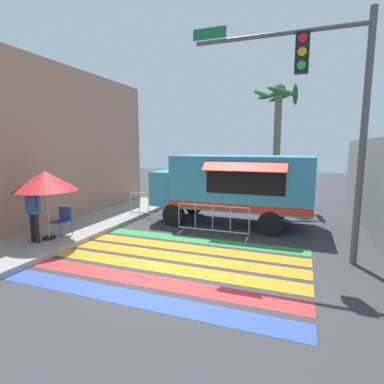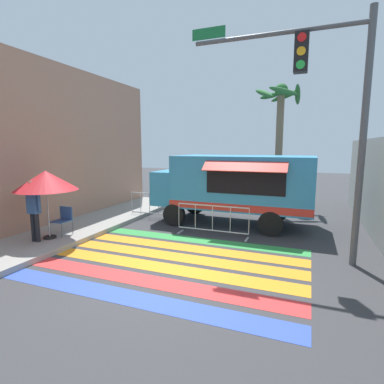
# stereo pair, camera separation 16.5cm
# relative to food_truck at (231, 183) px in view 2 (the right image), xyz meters

# --- Properties ---
(ground_plane) EXTENTS (60.00, 60.00, 0.00)m
(ground_plane) POSITION_rel_food_truck_xyz_m (-0.38, -4.77, -1.52)
(ground_plane) COLOR #38383A
(sidewalk_left) EXTENTS (4.40, 16.00, 0.15)m
(sidewalk_left) POSITION_rel_food_truck_xyz_m (-5.72, -4.77, -1.45)
(sidewalk_left) COLOR #99968E
(sidewalk_left) RESTS_ON ground_plane
(crosswalk_painted) EXTENTS (6.40, 4.36, 0.01)m
(crosswalk_painted) POSITION_rel_food_truck_xyz_m (-0.38, -4.27, -1.52)
(crosswalk_painted) COLOR #334FB2
(crosswalk_painted) RESTS_ON ground_plane
(food_truck) EXTENTS (5.70, 2.75, 2.53)m
(food_truck) POSITION_rel_food_truck_xyz_m (0.00, 0.00, 0.00)
(food_truck) COLOR #338CBF
(food_truck) RESTS_ON ground_plane
(traffic_signal_pole) EXTENTS (4.28, 0.29, 5.92)m
(traffic_signal_pole) POSITION_rel_food_truck_xyz_m (2.92, -2.80, 2.53)
(traffic_signal_pole) COLOR #515456
(traffic_signal_pole) RESTS_ON ground_plane
(patio_umbrella) EXTENTS (1.78, 1.78, 2.02)m
(patio_umbrella) POSITION_rel_food_truck_xyz_m (-4.46, -4.23, 0.36)
(patio_umbrella) COLOR black
(patio_umbrella) RESTS_ON sidewalk_left
(folding_chair) EXTENTS (0.47, 0.47, 0.85)m
(folding_chair) POSITION_rel_food_truck_xyz_m (-4.39, -3.74, -0.86)
(folding_chair) COLOR #4C4C51
(folding_chair) RESTS_ON sidewalk_left
(vendor_person) EXTENTS (0.53, 0.23, 1.76)m
(vendor_person) POSITION_rel_food_truck_xyz_m (-4.57, -4.61, -0.36)
(vendor_person) COLOR black
(vendor_person) RESTS_ON sidewalk_left
(barricade_front) EXTENTS (2.37, 0.44, 1.01)m
(barricade_front) POSITION_rel_food_truck_xyz_m (-0.16, -1.77, -1.01)
(barricade_front) COLOR #B7BABF
(barricade_front) RESTS_ON ground_plane
(barricade_side) EXTENTS (1.69, 0.44, 1.01)m
(barricade_side) POSITION_rel_food_truck_xyz_m (-3.31, -0.25, -1.03)
(barricade_side) COLOR #B7BABF
(barricade_side) RESTS_ON ground_plane
(palm_tree) EXTENTS (2.19, 2.33, 5.76)m
(palm_tree) POSITION_rel_food_truck_xyz_m (1.21, 4.23, 2.52)
(palm_tree) COLOR #7A664C
(palm_tree) RESTS_ON ground_plane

